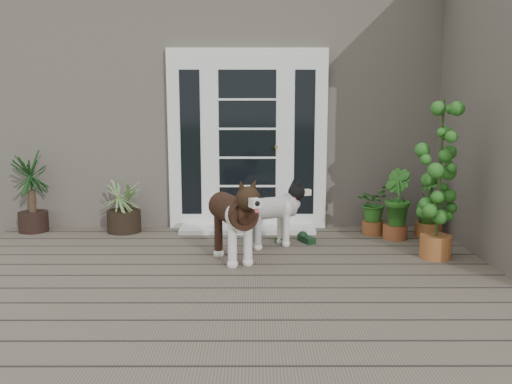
{
  "coord_description": "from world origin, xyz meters",
  "views": [
    {
      "loc": [
        -0.11,
        -3.71,
        1.58
      ],
      "look_at": [
        -0.1,
        1.75,
        0.7
      ],
      "focal_mm": 36.77,
      "sensor_mm": 36.0,
      "label": 1
    }
  ],
  "objects": [
    {
      "name": "deck",
      "position": [
        0.0,
        0.4,
        0.06
      ],
      "size": [
        6.2,
        4.6,
        0.12
      ],
      "primitive_type": "cube",
      "color": "#6B5B4C",
      "rests_on": "ground"
    },
    {
      "name": "house_main",
      "position": [
        0.0,
        4.65,
        1.55
      ],
      "size": [
        7.4,
        4.0,
        3.1
      ],
      "primitive_type": "cube",
      "color": "#665E54",
      "rests_on": "ground"
    },
    {
      "name": "roof_main",
      "position": [
        0.0,
        4.65,
        3.2
      ],
      "size": [
        7.6,
        4.2,
        0.2
      ],
      "primitive_type": "cube",
      "color": "#2D2826",
      "rests_on": "house_main"
    },
    {
      "name": "door_unit",
      "position": [
        -0.2,
        2.6,
        1.19
      ],
      "size": [
        1.9,
        0.14,
        2.15
      ],
      "primitive_type": "cube",
      "color": "white",
      "rests_on": "deck"
    },
    {
      "name": "door_step",
      "position": [
        -0.2,
        2.4,
        0.14
      ],
      "size": [
        1.6,
        0.4,
        0.05
      ],
      "primitive_type": "cube",
      "color": "white",
      "rests_on": "deck"
    },
    {
      "name": "brindle_dog",
      "position": [
        -0.33,
        1.18,
        0.48
      ],
      "size": [
        0.69,
        0.94,
        0.72
      ],
      "primitive_type": null,
      "rotation": [
        0.0,
        0.0,
        3.55
      ],
      "color": "#381E14",
      "rests_on": "deck"
    },
    {
      "name": "white_dog",
      "position": [
        0.05,
        1.71,
        0.42
      ],
      "size": [
        0.79,
        0.6,
        0.61
      ],
      "primitive_type": null,
      "rotation": [
        0.0,
        0.0,
        -1.11
      ],
      "color": "white",
      "rests_on": "deck"
    },
    {
      "name": "spider_plant",
      "position": [
        -1.66,
        2.37,
        0.47
      ],
      "size": [
        0.79,
        0.79,
        0.7
      ],
      "primitive_type": null,
      "rotation": [
        0.0,
        0.0,
        -0.23
      ],
      "color": "#84925A",
      "rests_on": "deck"
    },
    {
      "name": "yucca",
      "position": [
        -2.75,
        2.39,
        0.59
      ],
      "size": [
        0.71,
        0.71,
        0.94
      ],
      "primitive_type": null,
      "rotation": [
        0.0,
        0.0,
        -0.1
      ],
      "color": "black",
      "rests_on": "deck"
    },
    {
      "name": "herb_a",
      "position": [
        1.26,
        2.25,
        0.37
      ],
      "size": [
        0.54,
        0.54,
        0.49
      ],
      "primitive_type": "imported",
      "rotation": [
        0.0,
        0.0,
        0.98
      ],
      "color": "#1B5418",
      "rests_on": "deck"
    },
    {
      "name": "herb_b",
      "position": [
        1.47,
        2.04,
        0.41
      ],
      "size": [
        0.46,
        0.46,
        0.57
      ],
      "primitive_type": "imported",
      "rotation": [
        0.0,
        0.0,
        1.8
      ],
      "color": "#24661D",
      "rests_on": "deck"
    },
    {
      "name": "herb_c",
      "position": [
        1.87,
        2.14,
        0.39
      ],
      "size": [
        0.37,
        0.37,
        0.54
      ],
      "primitive_type": "imported",
      "rotation": [
        0.0,
        0.0,
        4.78
      ],
      "color": "#18571E",
      "rests_on": "deck"
    },
    {
      "name": "sapling",
      "position": [
        1.66,
        1.27,
        0.92
      ],
      "size": [
        0.62,
        0.62,
        1.61
      ],
      "primitive_type": null,
      "rotation": [
        0.0,
        0.0,
        -0.4
      ],
      "color": "#1E5819",
      "rests_on": "deck"
    },
    {
      "name": "clog_left",
      "position": [
        0.45,
        1.88,
        0.16
      ],
      "size": [
        0.24,
        0.31,
        0.09
      ],
      "primitive_type": null,
      "rotation": [
        0.0,
        0.0,
        0.42
      ],
      "color": "black",
      "rests_on": "deck"
    },
    {
      "name": "clog_right",
      "position": [
        0.19,
        1.91,
        0.16
      ],
      "size": [
        0.22,
        0.28,
        0.08
      ],
      "primitive_type": null,
      "rotation": [
        0.0,
        0.0,
        -0.47
      ],
      "color": "#143318",
      "rests_on": "deck"
    }
  ]
}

